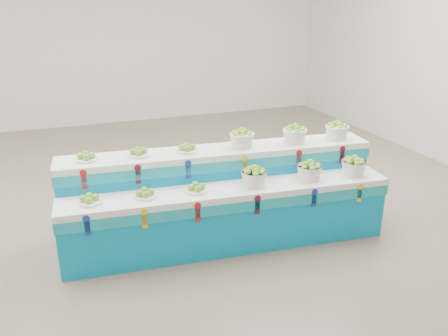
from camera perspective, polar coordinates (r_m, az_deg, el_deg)
The scene contains 15 objects.
ground at distance 6.04m, azimuth -8.25°, elevation -6.19°, with size 10.00×10.00×0.00m, color #70614E.
back_wall at distance 10.38m, azimuth -15.27°, elevation 16.00°, with size 10.00×10.00×0.00m, color silver.
display_stand at distance 5.34m, azimuth -0.00°, elevation -3.62°, with size 3.63×0.94×1.02m, color #058EC3, non-canonical shape.
plate_lower_left at distance 4.87m, azimuth -16.04°, elevation -3.60°, with size 0.24×0.24×0.10m, color white.
plate_lower_mid at distance 4.88m, azimuth -9.59°, elevation -2.98°, with size 0.24×0.24×0.10m, color white.
plate_lower_right at distance 4.95m, azimuth -3.39°, elevation -2.35°, with size 0.24×0.24×0.10m, color white.
basket_lower_left at distance 5.09m, azimuth 3.68°, elevation -1.01°, with size 0.28×0.28×0.21m, color silver, non-canonical shape.
basket_lower_mid at distance 5.33m, azimuth 10.34°, elevation -0.31°, with size 0.28×0.28×0.21m, color silver, non-canonical shape.
basket_lower_right at distance 5.59m, azimuth 15.48°, elevation 0.24°, with size 0.28×0.28×0.21m, color silver, non-canonical shape.
plate_upper_left at distance 5.18m, azimuth -16.40°, elevation 1.41°, with size 0.24×0.24×0.10m, color white.
plate_upper_mid at distance 5.19m, azimuth -10.34°, elevation 1.97°, with size 0.24×0.24×0.10m, color white.
plate_upper_right at distance 5.26m, azimuth -4.50°, elevation 2.50°, with size 0.24×0.24×0.10m, color white.
basket_upper_left at distance 5.40m, azimuth 2.19°, elevation 3.64°, with size 0.28×0.28×0.21m, color silver, non-canonical shape.
basket_upper_mid at distance 5.62m, azimuth 8.58°, elevation 4.12°, with size 0.28×0.28×0.21m, color silver, non-canonical shape.
basket_upper_right at distance 5.87m, azimuth 13.56°, elevation 4.46°, with size 0.28×0.28×0.21m, color silver, non-canonical shape.
Camera 1 is at (-1.08, -5.30, 2.69)m, focal length 37.65 mm.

